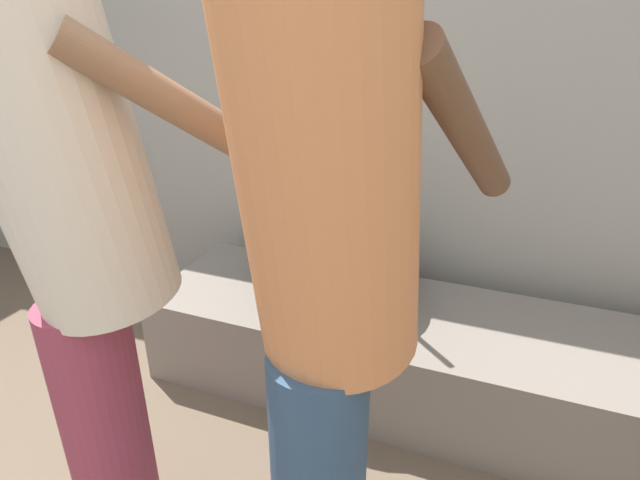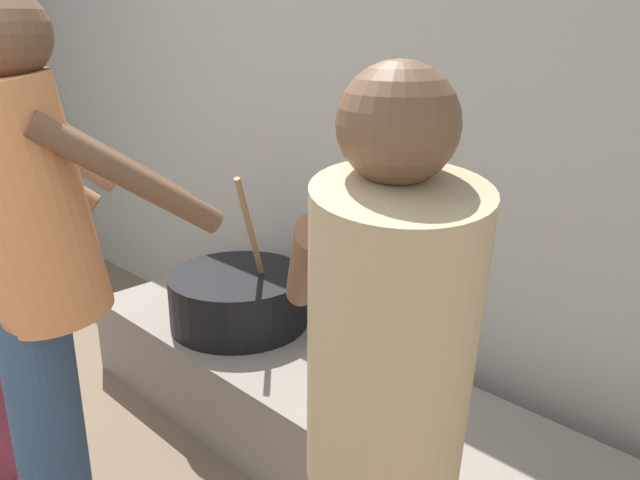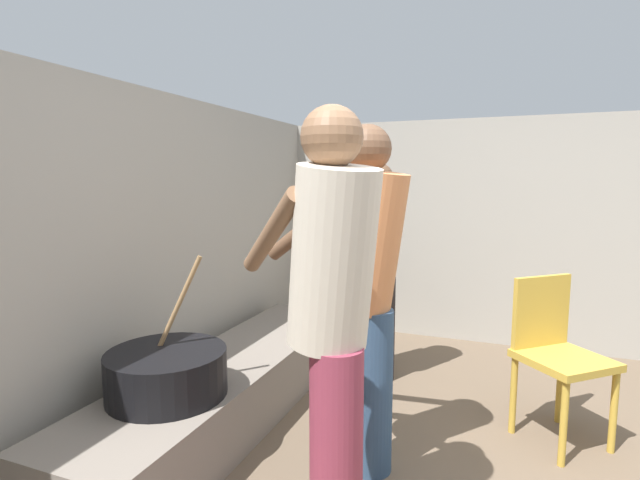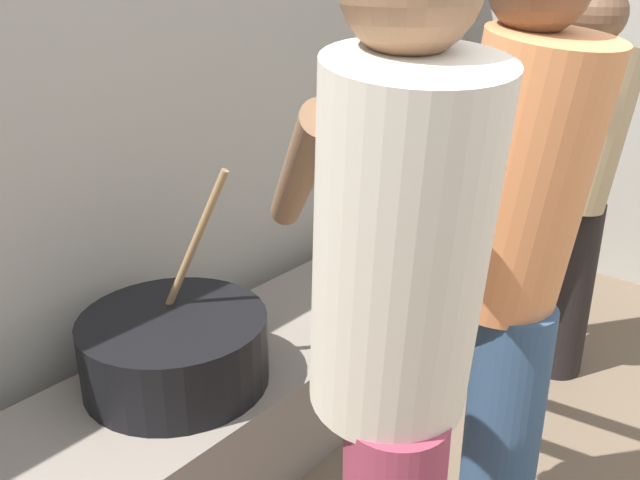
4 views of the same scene
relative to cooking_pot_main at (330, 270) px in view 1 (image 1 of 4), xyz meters
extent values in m
cube|color=#9E998E|center=(-0.09, 0.50, 0.49)|extent=(5.53, 0.20, 1.92)
cube|color=slate|center=(0.55, -0.02, -0.29)|extent=(2.45, 0.60, 0.36)
cylinder|color=black|center=(0.00, 0.00, 0.00)|extent=(0.58, 0.58, 0.22)
cylinder|color=#937047|center=(0.10, 0.00, 0.31)|extent=(0.14, 0.23, 0.51)
cylinder|color=#8C3347|center=(-0.24, -0.96, -0.07)|extent=(0.20, 0.20, 0.81)
cylinder|color=beige|center=(-0.22, -0.94, 0.66)|extent=(0.48, 0.49, 0.69)
cylinder|color=brown|center=(0.04, -0.84, 0.73)|extent=(0.37, 0.42, 0.37)
cylinder|color=brown|center=(-0.16, -0.66, 0.73)|extent=(0.37, 0.42, 0.37)
cylinder|color=#D17F4C|center=(0.33, -0.92, 0.65)|extent=(0.39, 0.45, 0.68)
cylinder|color=brown|center=(0.52, -0.71, 0.72)|extent=(0.19, 0.49, 0.37)
cylinder|color=brown|center=(0.26, -0.65, 0.72)|extent=(0.19, 0.49, 0.37)
camera|label=1|loc=(0.61, -1.68, 0.92)|focal=29.01mm
camera|label=2|loc=(2.03, -1.51, 1.11)|focal=36.59mm
camera|label=3|loc=(-1.81, -1.51, 0.94)|focal=26.94mm
camera|label=4|loc=(-1.14, -1.51, 1.11)|focal=38.48mm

